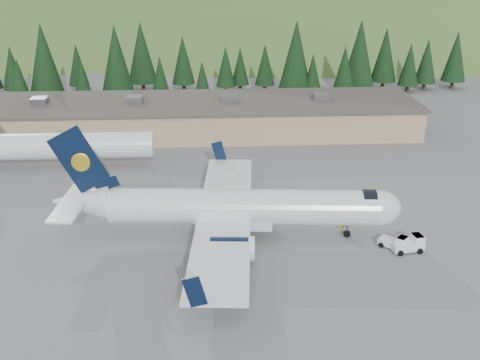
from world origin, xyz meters
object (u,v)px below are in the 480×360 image
object	(u,v)px
airliner	(233,208)
ramp_worker	(341,223)
second_airliner	(50,145)
terminal_building	(198,116)
baggage_tug_b	(396,242)
baggage_tug_a	(410,244)

from	to	relation	value
airliner	ramp_worker	bearing A→B (deg)	6.91
second_airliner	terminal_building	size ratio (longest dim) A/B	0.39
second_airliner	airliner	bearing A→B (deg)	-42.56
airliner	terminal_building	size ratio (longest dim) A/B	0.51
airliner	terminal_building	xyz separation A→B (m)	(-3.95, 37.91, -0.59)
second_airliner	baggage_tug_b	bearing A→B (deg)	-32.61
baggage_tug_b	terminal_building	world-z (taller)	terminal_building
baggage_tug_a	terminal_building	world-z (taller)	terminal_building
baggage_tug_b	airliner	bearing A→B (deg)	-149.44
second_airliner	baggage_tug_a	size ratio (longest dim) A/B	8.22
terminal_building	ramp_worker	bearing A→B (deg)	-67.40
terminal_building	ramp_worker	xyz separation A→B (m)	(15.59, -37.46, -1.67)
terminal_building	baggage_tug_b	bearing A→B (deg)	-64.10
second_airliner	terminal_building	xyz separation A→B (m)	(19.91, 16.00, -0.70)
ramp_worker	baggage_tug_b	bearing A→B (deg)	118.84
baggage_tug_a	baggage_tug_b	xyz separation A→B (m)	(-1.27, 0.55, -0.08)
airliner	baggage_tug_a	world-z (taller)	airliner
airliner	ramp_worker	size ratio (longest dim) A/B	19.16
second_airliner	terminal_building	distance (m)	25.55
baggage_tug_b	terminal_building	distance (m)	46.38
second_airliner	baggage_tug_a	world-z (taller)	second_airliner
second_airliner	ramp_worker	size ratio (longest dim) A/B	14.49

